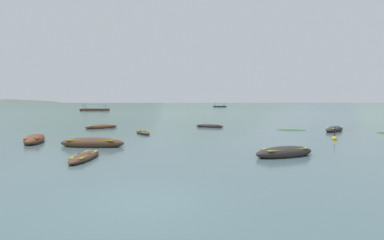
{
  "coord_description": "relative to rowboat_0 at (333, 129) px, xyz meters",
  "views": [
    {
      "loc": [
        1.54,
        -8.8,
        3.04
      ],
      "look_at": [
        1.69,
        25.02,
        0.96
      ],
      "focal_mm": 27.69,
      "sensor_mm": 36.0,
      "label": 1
    }
  ],
  "objects": [
    {
      "name": "rowboat_5",
      "position": [
        -26.53,
        -8.33,
        0.02
      ],
      "size": [
        2.53,
        4.31,
        0.74
      ],
      "color": "brown",
      "rests_on": "ground"
    },
    {
      "name": "mooring_buoy",
      "position": [
        -3.27,
        -6.81,
        -0.1
      ],
      "size": [
        0.4,
        0.4,
        1.13
      ],
      "color": "yellow",
      "rests_on": "ground"
    },
    {
      "name": "rowboat_7",
      "position": [
        -19.36,
        -2.48,
        -0.09
      ],
      "size": [
        2.16,
        3.05,
        0.37
      ],
      "color": "#2D2826",
      "rests_on": "ground"
    },
    {
      "name": "rowboat_4",
      "position": [
        -21.48,
        -10.41,
        0.03
      ],
      "size": [
        4.49,
        1.63,
        0.77
      ],
      "color": "#4C3323",
      "rests_on": "ground"
    },
    {
      "name": "mountain_2",
      "position": [
        -4.21,
        1867.51,
        170.02
      ],
      "size": [
        1457.31,
        1457.31,
        340.44
      ],
      "primitive_type": "cone",
      "color": "slate",
      "rests_on": "ground"
    },
    {
      "name": "ferry_1",
      "position": [
        -47.88,
        70.45,
        0.24
      ],
      "size": [
        9.51,
        3.33,
        2.54
      ],
      "color": "#4C3323",
      "rests_on": "ground"
    },
    {
      "name": "weed_patch_2",
      "position": [
        -4.09,
        1.15,
        -0.2
      ],
      "size": [
        3.3,
        2.17,
        0.14
      ],
      "primitive_type": "ellipsoid",
      "rotation": [
        0.0,
        0.0,
        3.09
      ],
      "color": "#2D5628",
      "rests_on": "ground"
    },
    {
      "name": "rowboat_0",
      "position": [
        0.0,
        0.0,
        0.0
      ],
      "size": [
        3.48,
        3.62,
        0.66
      ],
      "color": "#2D2826",
      "rests_on": "ground"
    },
    {
      "name": "rowboat_3",
      "position": [
        -12.6,
        4.86,
        -0.06
      ],
      "size": [
        3.53,
        2.28,
        0.47
      ],
      "color": "#2D2826",
      "rests_on": "ground"
    },
    {
      "name": "rowboat_2",
      "position": [
        -20.39,
        -14.91,
        -0.07
      ],
      "size": [
        1.03,
        3.48,
        0.44
      ],
      "color": "#4C3323",
      "rests_on": "ground"
    },
    {
      "name": "rowboat_6",
      "position": [
        -9.54,
        -14.05,
        0.02
      ],
      "size": [
        3.89,
        2.52,
        0.72
      ],
      "color": "#2D2826",
      "rests_on": "ground"
    },
    {
      "name": "ferry_0",
      "position": [
        1.23,
        139.71,
        0.24
      ],
      "size": [
        7.7,
        4.53,
        2.54
      ],
      "color": "navy",
      "rests_on": "ground"
    },
    {
      "name": "rowboat_1",
      "position": [
        -25.15,
        3.53,
        -0.03
      ],
      "size": [
        3.65,
        3.04,
        0.57
      ],
      "color": "brown",
      "rests_on": "ground"
    },
    {
      "name": "mountain_1",
      "position": [
        -634.22,
        1708.98,
        183.44
      ],
      "size": [
        1524.65,
        1524.65,
        367.28
      ],
      "primitive_type": "cone",
      "color": "#56665B",
      "rests_on": "ground"
    },
    {
      "name": "mountain_3",
      "position": [
        816.08,
        2028.23,
        198.88
      ],
      "size": [
        1166.27,
        1166.27,
        398.16
      ],
      "primitive_type": "cone",
      "color": "slate",
      "rests_on": "ground"
    },
    {
      "name": "ground_plane",
      "position": [
        -16.24,
        1478.42,
        -0.2
      ],
      "size": [
        6000.0,
        6000.0,
        0.0
      ],
      "primitive_type": "plane",
      "color": "#476066"
    }
  ]
}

